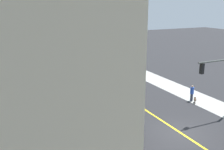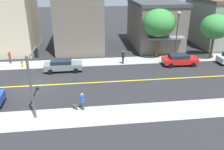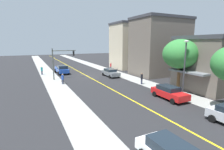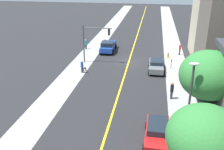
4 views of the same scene
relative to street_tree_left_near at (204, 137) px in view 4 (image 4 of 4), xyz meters
The scene contains 18 objects.
ground_plane 25.17m from the street_tree_left_near, 75.13° to the right, with size 140.00×140.00×0.00m, color #262628.
sidewalk_left 24.36m from the street_tree_left_near, 91.12° to the right, with size 3.12×126.00×0.01m, color #9E9E99.
sidewalk_right 27.69m from the street_tree_left_near, 61.16° to the right, with size 3.12×126.00×0.01m, color #9E9E99.
road_centerline_stripe 25.17m from the street_tree_left_near, 75.13° to the right, with size 0.20×126.00×0.00m, color yellow.
street_tree_left_near is the anchor object (origin of this frame).
street_tree_right_corner 7.88m from the street_tree_left_near, 101.03° to the right, with size 4.61×4.61×7.05m.
fire_hydrant 26.95m from the street_tree_left_near, 88.82° to the right, with size 0.44×0.24×0.85m.
parking_meter 22.58m from the street_tree_left_near, 89.20° to the right, with size 0.12×0.18×1.30m.
traffic_light_mast 25.57m from the street_tree_left_near, 63.25° to the right, with size 4.22×0.32×5.59m.
street_lamp 5.56m from the street_tree_left_near, 89.50° to the right, with size 0.70×0.36×6.83m.
red_sedan_left_curb 7.15m from the street_tree_left_near, 68.95° to the right, with size 2.16×4.65×1.53m.
grey_sedan_left_curb 21.63m from the street_tree_left_near, 83.65° to the right, with size 2.11×4.74×1.49m.
blue_pickup_truck 30.72m from the street_tree_left_near, 70.18° to the right, with size 2.42×5.51×1.83m.
pedestrian_red_shirt 28.88m from the street_tree_left_near, 92.62° to the right, with size 0.33×0.33×1.83m.
pedestrian_black_shirt 13.66m from the street_tree_left_near, 87.00° to the right, with size 0.36×0.36×1.86m.
pedestrian_blue_shirt 22.59m from the street_tree_left_near, 57.32° to the right, with size 0.37×0.37×1.68m.
pedestrian_teal_shirt 32.85m from the street_tree_left_near, 64.01° to the right, with size 0.39×0.39×1.72m.
small_dog 23.17m from the street_tree_left_near, 58.41° to the right, with size 0.60×0.65×0.54m.
Camera 4 is at (-3.42, 35.52, 12.73)m, focal length 40.84 mm.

